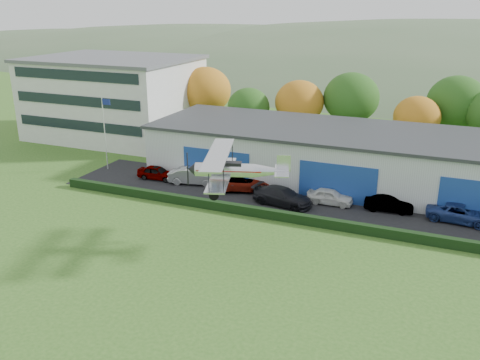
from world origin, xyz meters
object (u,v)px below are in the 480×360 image
at_px(car_1, 194,176).
at_px(car_6, 461,213).
at_px(biplane, 234,169).
at_px(car_0, 157,173).
at_px(car_3, 282,196).
at_px(car_4, 330,196).
at_px(office_block, 114,97).
at_px(car_2, 241,182).
at_px(car_5, 389,204).
at_px(hangar, 351,157).
at_px(flagpole, 105,126).

bearing_deg(car_1, car_6, -102.37).
bearing_deg(biplane, car_1, 112.17).
height_order(car_0, car_1, car_1).
distance_m(car_1, car_3, 10.07).
distance_m(car_0, car_3, 14.10).
relative_size(car_4, biplane, 0.48).
bearing_deg(car_6, office_block, 78.23).
height_order(car_2, car_5, car_2).
height_order(car_0, car_2, car_2).
xyz_separation_m(hangar, office_block, (-33.00, 7.02, 2.56)).
bearing_deg(car_2, car_1, 70.89).
bearing_deg(car_6, car_3, 103.51).
bearing_deg(car_1, car_3, -113.70).
bearing_deg(car_3, car_6, -73.98).
relative_size(flagpole, car_6, 1.49).
bearing_deg(biplane, car_6, 16.85).
bearing_deg(biplane, car_4, 47.71).
height_order(car_2, car_6, car_2).
bearing_deg(office_block, hangar, -12.01).
relative_size(office_block, car_6, 3.83).
distance_m(car_6, biplane, 19.69).
distance_m(car_0, car_5, 22.95).
height_order(car_3, car_6, car_3).
relative_size(hangar, car_4, 9.88).
relative_size(office_block, car_0, 5.09).
bearing_deg(car_6, car_1, 95.85).
relative_size(hangar, flagpole, 5.08).
relative_size(car_2, car_4, 1.39).
bearing_deg(car_6, car_4, 96.85).
distance_m(flagpole, car_2, 16.30).
distance_m(car_3, biplane, 10.15).
distance_m(car_4, car_5, 5.10).
bearing_deg(car_2, office_block, 40.41).
bearing_deg(car_1, car_2, -101.79).
xyz_separation_m(car_1, car_2, (5.10, 0.09, -0.03)).
relative_size(flagpole, car_1, 1.60).
relative_size(office_block, car_1, 4.13).
bearing_deg(flagpole, car_5, -0.90).
xyz_separation_m(car_4, car_5, (5.09, 0.27, -0.02)).
relative_size(office_block, flagpole, 2.57).
bearing_deg(hangar, biplane, -106.84).
height_order(office_block, car_2, office_block).
distance_m(car_0, biplane, 17.50).
height_order(office_block, car_5, office_block).
distance_m(hangar, car_6, 12.39).
xyz_separation_m(office_block, car_2, (23.92, -13.55, -4.37)).
distance_m(office_block, car_2, 27.84).
distance_m(hangar, car_5, 8.18).
height_order(office_block, flagpole, office_block).
distance_m(flagpole, car_3, 21.13).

